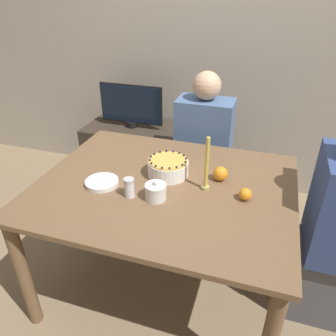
{
  "coord_description": "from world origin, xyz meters",
  "views": [
    {
      "loc": [
        0.48,
        -1.42,
        1.72
      ],
      "look_at": [
        -0.01,
        0.1,
        0.8
      ],
      "focal_mm": 35.0,
      "sensor_mm": 36.0,
      "label": 1
    }
  ],
  "objects_px": {
    "cake": "(168,167)",
    "sugar_shaker": "(129,187)",
    "person_woman_floral": "(328,238)",
    "sugar_bowl": "(156,192)",
    "candle": "(206,169)",
    "person_man_blue_shirt": "(202,161)",
    "tv_monitor": "(131,105)"
  },
  "relations": [
    {
      "from": "sugar_shaker",
      "to": "person_man_blue_shirt",
      "type": "bearing_deg",
      "value": 78.32
    },
    {
      "from": "sugar_shaker",
      "to": "tv_monitor",
      "type": "distance_m",
      "value": 1.38
    },
    {
      "from": "sugar_shaker",
      "to": "candle",
      "type": "bearing_deg",
      "value": 27.33
    },
    {
      "from": "sugar_shaker",
      "to": "person_woman_floral",
      "type": "distance_m",
      "value": 1.1
    },
    {
      "from": "candle",
      "to": "tv_monitor",
      "type": "bearing_deg",
      "value": 129.59
    },
    {
      "from": "cake",
      "to": "person_woman_floral",
      "type": "distance_m",
      "value": 0.95
    },
    {
      "from": "person_man_blue_shirt",
      "to": "cake",
      "type": "bearing_deg",
      "value": 84.08
    },
    {
      "from": "cake",
      "to": "sugar_bowl",
      "type": "distance_m",
      "value": 0.24
    },
    {
      "from": "person_woman_floral",
      "to": "cake",
      "type": "bearing_deg",
      "value": 91.12
    },
    {
      "from": "person_man_blue_shirt",
      "to": "tv_monitor",
      "type": "relative_size",
      "value": 2.09
    },
    {
      "from": "cake",
      "to": "sugar_shaker",
      "type": "relative_size",
      "value": 2.22
    },
    {
      "from": "candle",
      "to": "person_woman_floral",
      "type": "xyz_separation_m",
      "value": [
        0.67,
        0.1,
        -0.37
      ]
    },
    {
      "from": "cake",
      "to": "person_woman_floral",
      "type": "height_order",
      "value": "person_woman_floral"
    },
    {
      "from": "tv_monitor",
      "to": "person_man_blue_shirt",
      "type": "bearing_deg",
      "value": -25.8
    },
    {
      "from": "person_man_blue_shirt",
      "to": "tv_monitor",
      "type": "xyz_separation_m",
      "value": [
        -0.73,
        0.35,
        0.25
      ]
    },
    {
      "from": "sugar_shaker",
      "to": "person_man_blue_shirt",
      "type": "distance_m",
      "value": 0.98
    },
    {
      "from": "sugar_bowl",
      "to": "sugar_shaker",
      "type": "height_order",
      "value": "sugar_bowl"
    },
    {
      "from": "candle",
      "to": "person_man_blue_shirt",
      "type": "relative_size",
      "value": 0.25
    },
    {
      "from": "sugar_shaker",
      "to": "person_woman_floral",
      "type": "relative_size",
      "value": 0.09
    },
    {
      "from": "person_man_blue_shirt",
      "to": "tv_monitor",
      "type": "bearing_deg",
      "value": -25.8
    },
    {
      "from": "cake",
      "to": "sugar_shaker",
      "type": "bearing_deg",
      "value": -114.8
    },
    {
      "from": "person_woman_floral",
      "to": "sugar_bowl",
      "type": "bearing_deg",
      "value": 106.44
    },
    {
      "from": "sugar_bowl",
      "to": "person_woman_floral",
      "type": "height_order",
      "value": "person_woman_floral"
    },
    {
      "from": "sugar_bowl",
      "to": "person_man_blue_shirt",
      "type": "xyz_separation_m",
      "value": [
        0.05,
        0.9,
        -0.28
      ]
    },
    {
      "from": "candle",
      "to": "sugar_bowl",
      "type": "bearing_deg",
      "value": -142.92
    },
    {
      "from": "sugar_bowl",
      "to": "person_man_blue_shirt",
      "type": "distance_m",
      "value": 0.94
    },
    {
      "from": "person_woman_floral",
      "to": "candle",
      "type": "bearing_deg",
      "value": 98.28
    },
    {
      "from": "cake",
      "to": "candle",
      "type": "xyz_separation_m",
      "value": [
        0.23,
        -0.08,
        0.08
      ]
    },
    {
      "from": "person_woman_floral",
      "to": "tv_monitor",
      "type": "distance_m",
      "value": 1.87
    },
    {
      "from": "sugar_shaker",
      "to": "tv_monitor",
      "type": "bearing_deg",
      "value": 113.18
    },
    {
      "from": "cake",
      "to": "sugar_bowl",
      "type": "relative_size",
      "value": 2.1
    },
    {
      "from": "candle",
      "to": "person_woman_floral",
      "type": "relative_size",
      "value": 0.25
    }
  ]
}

